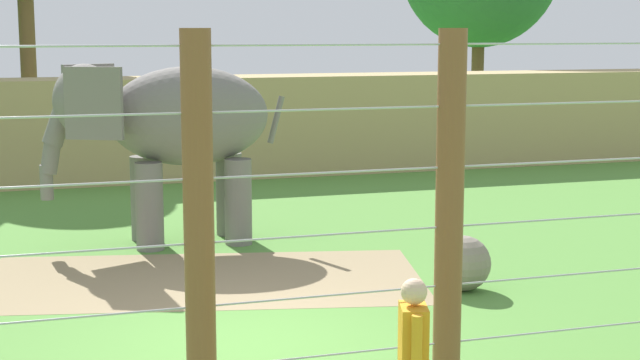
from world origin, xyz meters
TOP-DOWN VIEW (x-y plane):
  - ground_plane at (0.00, 0.00)m, footprint 120.00×120.00m
  - dirt_patch at (-0.01, 3.19)m, footprint 7.14×4.68m
  - embankment_wall at (0.00, 13.21)m, footprint 36.00×1.80m
  - elephant at (-0.01, 5.80)m, footprint 4.22×1.78m
  - enrichment_ball at (3.45, 1.45)m, footprint 0.79×0.79m
  - cable_fence at (0.09, -2.42)m, footprint 8.62×0.27m

SIDE VIEW (x-z plane):
  - ground_plane at x=0.00m, z-range 0.00..0.00m
  - dirt_patch at x=-0.01m, z-range 0.00..0.01m
  - enrichment_ball at x=3.45m, z-range 0.00..0.79m
  - embankment_wall at x=0.00m, z-range 0.00..2.51m
  - cable_fence at x=0.09m, z-range 0.00..3.71m
  - elephant at x=-0.01m, z-range 0.51..3.63m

